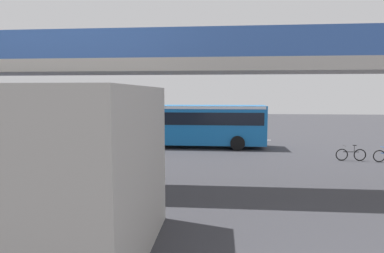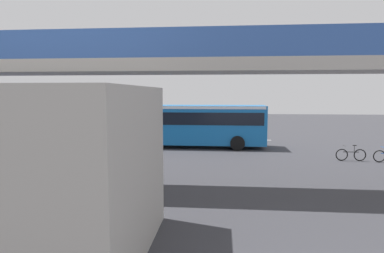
% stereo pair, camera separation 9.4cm
% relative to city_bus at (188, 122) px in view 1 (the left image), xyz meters
% --- Properties ---
extents(ground, '(80.00, 80.00, 0.00)m').
position_rel_city_bus_xyz_m(ground, '(0.16, -1.24, -1.88)').
color(ground, '#38383D').
extents(city_bus, '(11.54, 2.85, 3.15)m').
position_rel_city_bus_xyz_m(city_bus, '(0.00, 0.00, 0.00)').
color(city_bus, '#196BB7').
rests_on(city_bus, ground).
extents(parked_van, '(4.80, 2.17, 2.05)m').
position_rel_city_bus_xyz_m(parked_van, '(9.29, 7.01, -0.70)').
color(parked_van, '#33478C').
rests_on(parked_van, ground).
extents(bicycle_black, '(1.77, 0.44, 0.96)m').
position_rel_city_bus_xyz_m(bicycle_black, '(-10.30, 4.28, -1.51)').
color(bicycle_black, black).
rests_on(bicycle_black, ground).
extents(pedestrian, '(0.38, 0.38, 1.79)m').
position_rel_city_bus_xyz_m(pedestrian, '(8.99, -1.62, -1.00)').
color(pedestrian, '#2D2D38').
rests_on(pedestrian, ground).
extents(traffic_sign, '(0.08, 0.60, 2.80)m').
position_rel_city_bus_xyz_m(traffic_sign, '(2.34, -4.71, 0.01)').
color(traffic_sign, slate).
rests_on(traffic_sign, ground).
extents(lane_dash_leftmost, '(2.00, 0.20, 0.01)m').
position_rel_city_bus_xyz_m(lane_dash_leftmost, '(-5.84, -4.17, -1.88)').
color(lane_dash_leftmost, silver).
rests_on(lane_dash_leftmost, ground).
extents(lane_dash_left, '(2.00, 0.20, 0.01)m').
position_rel_city_bus_xyz_m(lane_dash_left, '(-1.84, -4.17, -1.88)').
color(lane_dash_left, silver).
rests_on(lane_dash_left, ground).
extents(lane_dash_centre, '(2.00, 0.20, 0.01)m').
position_rel_city_bus_xyz_m(lane_dash_centre, '(2.16, -4.17, -1.88)').
color(lane_dash_centre, silver).
rests_on(lane_dash_centre, ground).
extents(lane_dash_right, '(2.00, 0.20, 0.01)m').
position_rel_city_bus_xyz_m(lane_dash_right, '(6.16, -4.17, -1.88)').
color(lane_dash_right, silver).
rests_on(lane_dash_right, ground).
extents(pedestrian_overpass, '(31.86, 2.60, 6.47)m').
position_rel_city_bus_xyz_m(pedestrian_overpass, '(0.16, 10.94, 2.93)').
color(pedestrian_overpass, '#B2ADA5').
rests_on(pedestrian_overpass, ground).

